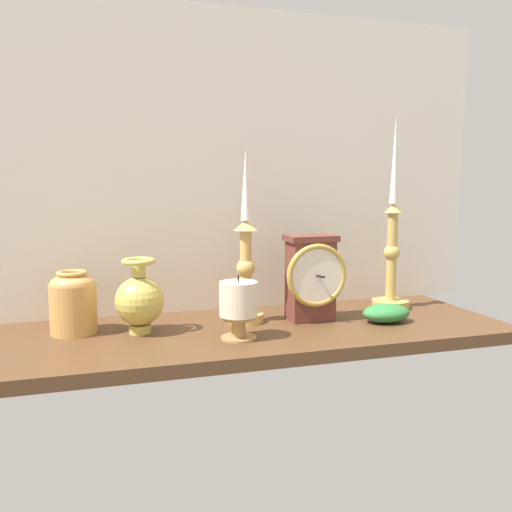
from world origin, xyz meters
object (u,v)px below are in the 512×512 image
object	(u,v)px
candlestick_tall_center	(392,251)
pillar_candle_front	(238,305)
candlestick_tall_left	(244,264)
mantel_clock	(312,277)
brass_vase_bulbous	(139,299)
brass_vase_jar	(73,301)

from	to	relation	value
candlestick_tall_center	pillar_candle_front	world-z (taller)	candlestick_tall_center
candlestick_tall_left	mantel_clock	bearing A→B (deg)	-12.24
mantel_clock	candlestick_tall_left	size ratio (longest dim) A/B	0.50
brass_vase_bulbous	brass_vase_jar	world-z (taller)	brass_vase_bulbous
mantel_clock	brass_vase_jar	size ratio (longest dim) A/B	1.48
brass_vase_bulbous	pillar_candle_front	bearing A→B (deg)	-28.84
candlestick_tall_left	candlestick_tall_center	distance (cm)	34.93
brass_vase_jar	pillar_candle_front	distance (cm)	31.15
candlestick_tall_left	brass_vase_bulbous	size ratio (longest dim) A/B	2.46
brass_vase_jar	pillar_candle_front	world-z (taller)	brass_vase_jar
candlestick_tall_center	brass_vase_jar	size ratio (longest dim) A/B	3.63
candlestick_tall_left	pillar_candle_front	bearing A→B (deg)	-111.12
pillar_candle_front	mantel_clock	bearing A→B (deg)	25.64
mantel_clock	candlestick_tall_center	size ratio (longest dim) A/B	0.41
candlestick_tall_center	brass_vase_jar	distance (cm)	67.97
mantel_clock	brass_vase_bulbous	bearing A→B (deg)	179.02
mantel_clock	brass_vase_bulbous	xyz separation A→B (cm)	(-34.33, 0.59, -2.55)
brass_vase_jar	pillar_candle_front	size ratio (longest dim) A/B	1.01
brass_vase_jar	mantel_clock	bearing A→B (deg)	-5.36
candlestick_tall_center	brass_vase_bulbous	xyz separation A→B (cm)	(-55.81, -4.73, -6.53)
brass_vase_bulbous	brass_vase_jar	distance (cm)	12.39
candlestick_tall_left	candlestick_tall_center	world-z (taller)	candlestick_tall_center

